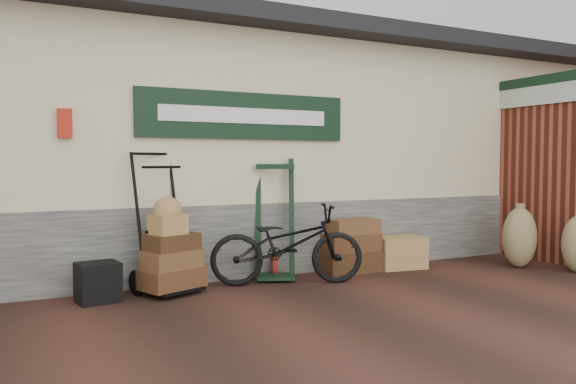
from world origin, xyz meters
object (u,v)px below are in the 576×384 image
Objects in this scene: porter_trolley at (162,221)px; black_trunk at (98,282)px; green_barrow at (275,219)px; suitcase_stack at (350,245)px; wicker_hamper at (399,252)px; bicycle at (287,240)px.

black_trunk is at bearing 172.00° from porter_trolley.
green_barrow is (1.39, 0.09, -0.05)m from porter_trolley.
porter_trolley is 1.99× the size of suitcase_stack.
suitcase_stack is at bearing 170.98° from wicker_hamper.
green_barrow is at bearing 175.80° from wicker_hamper.
black_trunk is 2.09m from bicycle.
bicycle is at bearing -31.90° from porter_trolley.
black_trunk is (-0.69, -0.15, -0.57)m from porter_trolley.
porter_trolley is 0.91m from black_trunk.
wicker_hamper is 1.61× the size of black_trunk.
porter_trolley reaches higher than suitcase_stack.
suitcase_stack is (2.44, 0.07, -0.43)m from porter_trolley.
green_barrow is 0.82× the size of bicycle.
bicycle is at bearing -172.47° from wicker_hamper.
wicker_hamper is at bearing -21.24° from porter_trolley.
porter_trolley is 1.42m from bicycle.
wicker_hamper is (3.15, -0.04, -0.56)m from porter_trolley.
green_barrow is at bearing -16.85° from porter_trolley.
green_barrow reaches higher than black_trunk.
porter_trolley is 1.07× the size of green_barrow.
bicycle is (1.37, -0.28, -0.26)m from porter_trolley.
black_trunk is at bearing -175.88° from suitcase_stack.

